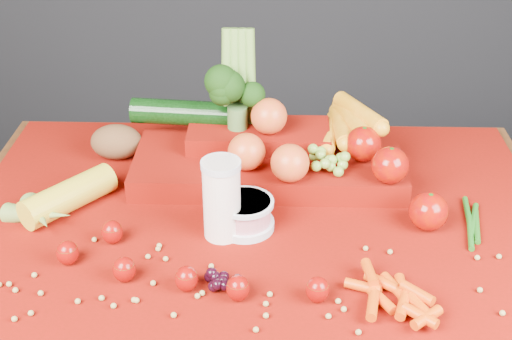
{
  "coord_description": "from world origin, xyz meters",
  "views": [
    {
      "loc": [
        0.03,
        -1.06,
        1.48
      ],
      "look_at": [
        0.0,
        0.02,
        0.85
      ],
      "focal_mm": 50.0,
      "sensor_mm": 36.0,
      "label": 1
    }
  ],
  "objects_px": {
    "milk_glass": "(222,196)",
    "produce_mound": "(276,148)",
    "yogurt_bowl": "(245,213)",
    "table": "(256,266)"
  },
  "relations": [
    {
      "from": "milk_glass",
      "to": "produce_mound",
      "type": "xyz_separation_m",
      "value": [
        0.09,
        0.21,
        -0.02
      ]
    },
    {
      "from": "milk_glass",
      "to": "produce_mound",
      "type": "height_order",
      "value": "produce_mound"
    },
    {
      "from": "produce_mound",
      "to": "milk_glass",
      "type": "bearing_deg",
      "value": -113.27
    },
    {
      "from": "milk_glass",
      "to": "yogurt_bowl",
      "type": "distance_m",
      "value": 0.06
    },
    {
      "from": "table",
      "to": "milk_glass",
      "type": "distance_m",
      "value": 0.2
    },
    {
      "from": "table",
      "to": "produce_mound",
      "type": "height_order",
      "value": "produce_mound"
    },
    {
      "from": "yogurt_bowl",
      "to": "produce_mound",
      "type": "relative_size",
      "value": 0.17
    },
    {
      "from": "table",
      "to": "produce_mound",
      "type": "bearing_deg",
      "value": 77.53
    },
    {
      "from": "yogurt_bowl",
      "to": "table",
      "type": "bearing_deg",
      "value": 59.3
    },
    {
      "from": "milk_glass",
      "to": "produce_mound",
      "type": "bearing_deg",
      "value": 66.73
    }
  ]
}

